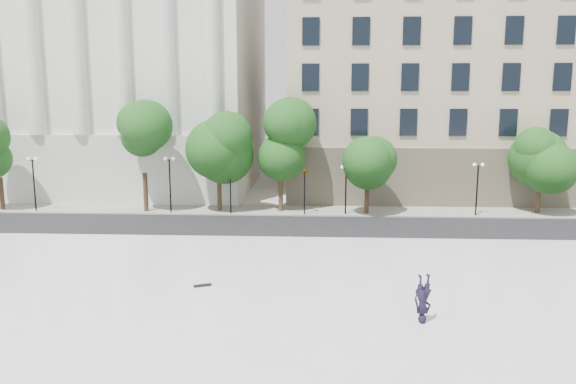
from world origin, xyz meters
name	(u,v)px	position (x,y,z in m)	size (l,w,h in m)	color
ground	(200,337)	(0.00, 0.00, 0.00)	(160.00, 160.00, 0.00)	beige
plaza	(214,303)	(0.00, 3.00, 0.23)	(44.00, 22.00, 0.45)	white
street	(252,228)	(0.00, 18.00, 0.01)	(60.00, 8.00, 0.02)	black
far_sidewalk	(260,210)	(0.00, 24.00, 0.06)	(60.00, 4.00, 0.12)	#99978D
building_west	(111,60)	(-17.00, 38.57, 12.89)	(31.50, 27.65, 25.60)	silver
building_east	(468,76)	(20.00, 38.91, 11.14)	(36.00, 26.15, 23.00)	tan
traffic_light_west	(230,167)	(-2.14, 22.30, 3.77)	(0.81, 1.95, 4.27)	black
traffic_light_east	(305,169)	(3.63, 22.30, 3.69)	(0.42, 1.73, 4.19)	black
person_lying	(422,316)	(8.74, 0.75, 0.72)	(0.72, 0.47, 1.97)	black
skateboard	(203,285)	(-0.81, 4.54, 0.49)	(0.83, 0.21, 0.09)	black
street_trees	(263,150)	(0.32, 23.34, 5.05)	(46.66, 4.87, 7.94)	#382619
lamp_posts	(251,177)	(-0.59, 22.60, 2.96)	(35.72, 0.28, 4.53)	black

